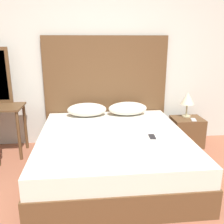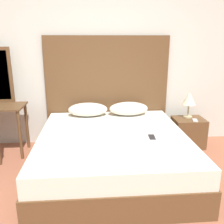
{
  "view_description": "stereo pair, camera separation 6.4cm",
  "coord_description": "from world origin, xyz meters",
  "px_view_note": "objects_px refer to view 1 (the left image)",
  "views": [
    {
      "loc": [
        -0.16,
        -1.69,
        1.64
      ],
      "look_at": [
        0.15,
        1.26,
        0.77
      ],
      "focal_mm": 40.0,
      "sensor_mm": 36.0,
      "label": 1
    },
    {
      "loc": [
        -0.1,
        -1.69,
        1.64
      ],
      "look_at": [
        0.15,
        1.26,
        0.77
      ],
      "focal_mm": 40.0,
      "sensor_mm": 36.0,
      "label": 2
    }
  ],
  "objects_px": {
    "nightstand": "(187,132)",
    "phone_on_nightstand": "(194,120)",
    "phone_on_bed": "(152,137)",
    "bed": "(113,153)",
    "table_lamp": "(188,99)"
  },
  "relations": [
    {
      "from": "bed",
      "to": "nightstand",
      "type": "xyz_separation_m",
      "value": [
        1.25,
        0.72,
        -0.03
      ]
    },
    {
      "from": "phone_on_nightstand",
      "to": "nightstand",
      "type": "bearing_deg",
      "value": 118.36
    },
    {
      "from": "bed",
      "to": "table_lamp",
      "type": "bearing_deg",
      "value": 32.26
    },
    {
      "from": "nightstand",
      "to": "phone_on_nightstand",
      "type": "distance_m",
      "value": 0.26
    },
    {
      "from": "bed",
      "to": "phone_on_nightstand",
      "type": "bearing_deg",
      "value": 25.45
    },
    {
      "from": "phone_on_bed",
      "to": "phone_on_nightstand",
      "type": "relative_size",
      "value": 0.95
    },
    {
      "from": "phone_on_nightstand",
      "to": "phone_on_bed",
      "type": "bearing_deg",
      "value": -137.74
    },
    {
      "from": "phone_on_bed",
      "to": "nightstand",
      "type": "bearing_deg",
      "value": 47.35
    },
    {
      "from": "nightstand",
      "to": "phone_on_nightstand",
      "type": "relative_size",
      "value": 2.9
    },
    {
      "from": "table_lamp",
      "to": "phone_on_nightstand",
      "type": "relative_size",
      "value": 2.46
    },
    {
      "from": "bed",
      "to": "phone_on_bed",
      "type": "height_order",
      "value": "phone_on_bed"
    },
    {
      "from": "bed",
      "to": "phone_on_nightstand",
      "type": "relative_size",
      "value": 12.2
    },
    {
      "from": "bed",
      "to": "phone_on_bed",
      "type": "xyz_separation_m",
      "value": [
        0.45,
        -0.15,
        0.27
      ]
    },
    {
      "from": "bed",
      "to": "phone_on_nightstand",
      "type": "height_order",
      "value": "bed"
    },
    {
      "from": "table_lamp",
      "to": "phone_on_nightstand",
      "type": "distance_m",
      "value": 0.34
    }
  ]
}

